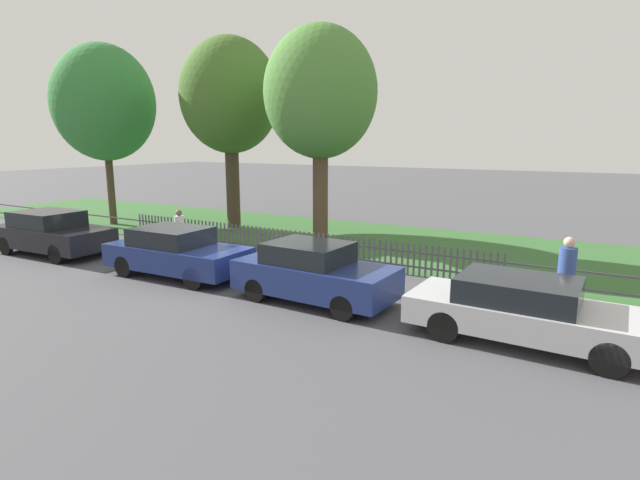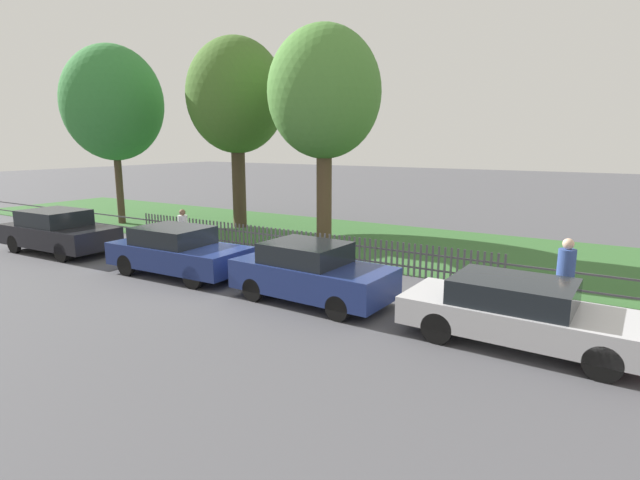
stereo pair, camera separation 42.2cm
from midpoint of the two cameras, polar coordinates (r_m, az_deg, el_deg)
name	(u,v)px [view 1 (the left image)]	position (r m, az deg, el deg)	size (l,w,h in m)	color
ground_plane	(241,273)	(15.15, -9.76, -3.75)	(120.00, 120.00, 0.00)	#4C4C51
kerb_stone	(244,270)	(15.21, -9.52, -3.45)	(43.43, 0.20, 0.12)	#9E998E
grass_strip	(341,238)	(20.28, 1.80, 0.23)	(43.43, 8.14, 0.01)	#33602D
park_fence	(284,244)	(16.80, -4.81, -0.42)	(43.43, 0.05, 0.98)	#4C4C51
parked_car_silver_hatchback	(52,233)	(19.71, -28.88, 0.73)	(4.47, 2.01, 1.50)	black
parked_car_black_saloon	(176,252)	(15.09, -16.88, -1.31)	(4.32, 1.93, 1.42)	navy
parked_car_navy_estate	(314,273)	(12.17, -1.74, -3.75)	(4.04, 1.88, 1.46)	navy
parked_car_red_compact	(526,310)	(10.45, 21.40, -7.47)	(4.60, 1.88, 1.29)	#BCBCC1
covered_motorcycle	(292,254)	(14.86, -4.06, -1.57)	(1.91, 0.89, 0.94)	black
tree_nearest_kerb	(104,103)	(25.50, -23.91, 14.13)	(4.53, 4.53, 8.19)	#473828
tree_behind_motorcycle	(230,97)	(22.93, -10.80, 15.78)	(4.33, 4.33, 8.32)	#473828
tree_mid_park	(320,94)	(18.69, -0.63, 16.34)	(4.11, 4.11, 7.96)	brown
pedestrian_near_fence	(180,230)	(17.58, -16.40, 1.07)	(0.39, 0.39, 1.61)	#7F6B51
pedestrian_by_lamp	(566,272)	(12.21, 25.46, -3.35)	(0.51, 0.51, 1.83)	slate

